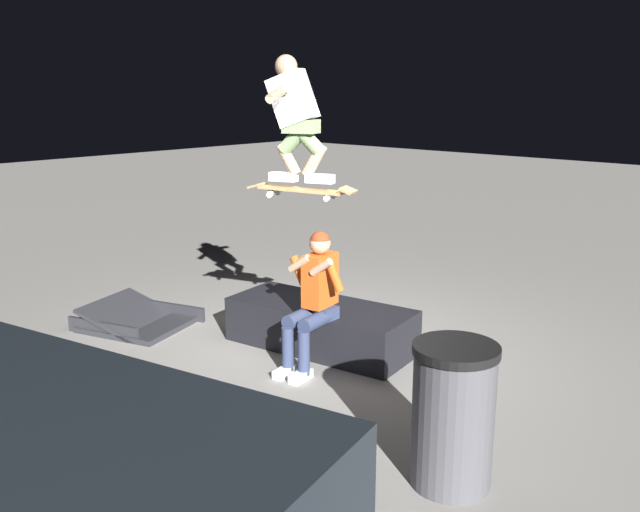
{
  "coord_description": "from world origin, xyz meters",
  "views": [
    {
      "loc": [
        -4.26,
        4.67,
        2.57
      ],
      "look_at": [
        -0.19,
        0.15,
        1.06
      ],
      "focal_mm": 37.92,
      "sensor_mm": 36.0,
      "label": 1
    }
  ],
  "objects_px": {
    "person_sitting_on_ledge": "(314,294)",
    "skateboard": "(302,190)",
    "trash_bin": "(453,415)",
    "ledge_box_main": "(321,326)",
    "kicker_ramp": "(138,321)",
    "skater_airborne": "(295,113)"
  },
  "relations": [
    {
      "from": "person_sitting_on_ledge",
      "to": "ledge_box_main",
      "type": "bearing_deg",
      "value": -55.44
    },
    {
      "from": "person_sitting_on_ledge",
      "to": "trash_bin",
      "type": "relative_size",
      "value": 1.32
    },
    {
      "from": "ledge_box_main",
      "to": "skater_airborne",
      "type": "distance_m",
      "value": 2.16
    },
    {
      "from": "skateboard",
      "to": "kicker_ramp",
      "type": "xyz_separation_m",
      "value": [
        2.02,
        0.52,
        -1.61
      ]
    },
    {
      "from": "skateboard",
      "to": "skater_airborne",
      "type": "height_order",
      "value": "skater_airborne"
    },
    {
      "from": "trash_bin",
      "to": "ledge_box_main",
      "type": "bearing_deg",
      "value": -28.51
    },
    {
      "from": "skater_airborne",
      "to": "ledge_box_main",
      "type": "bearing_deg",
      "value": -82.22
    },
    {
      "from": "person_sitting_on_ledge",
      "to": "trash_bin",
      "type": "height_order",
      "value": "person_sitting_on_ledge"
    },
    {
      "from": "ledge_box_main",
      "to": "kicker_ramp",
      "type": "xyz_separation_m",
      "value": [
        1.91,
        0.9,
        -0.17
      ]
    },
    {
      "from": "skateboard",
      "to": "person_sitting_on_ledge",
      "type": "bearing_deg",
      "value": 172.72
    },
    {
      "from": "skater_airborne",
      "to": "trash_bin",
      "type": "bearing_deg",
      "value": 159.34
    },
    {
      "from": "skateboard",
      "to": "trash_bin",
      "type": "xyz_separation_m",
      "value": [
        -2.17,
        0.86,
        -1.17
      ]
    },
    {
      "from": "ledge_box_main",
      "to": "trash_bin",
      "type": "distance_m",
      "value": 2.61
    },
    {
      "from": "kicker_ramp",
      "to": "person_sitting_on_ledge",
      "type": "bearing_deg",
      "value": -167.1
    },
    {
      "from": "person_sitting_on_ledge",
      "to": "skateboard",
      "type": "relative_size",
      "value": 1.26
    },
    {
      "from": "person_sitting_on_ledge",
      "to": "skater_airborne",
      "type": "xyz_separation_m",
      "value": [
        0.22,
        -0.0,
        1.64
      ]
    },
    {
      "from": "person_sitting_on_ledge",
      "to": "skateboard",
      "type": "bearing_deg",
      "value": -7.28
    },
    {
      "from": "skateboard",
      "to": "kicker_ramp",
      "type": "distance_m",
      "value": 2.64
    },
    {
      "from": "person_sitting_on_ledge",
      "to": "skater_airborne",
      "type": "height_order",
      "value": "skater_airborne"
    },
    {
      "from": "ledge_box_main",
      "to": "skateboard",
      "type": "height_order",
      "value": "skateboard"
    },
    {
      "from": "kicker_ramp",
      "to": "trash_bin",
      "type": "relative_size",
      "value": 1.28
    },
    {
      "from": "kicker_ramp",
      "to": "skateboard",
      "type": "bearing_deg",
      "value": -165.5
    }
  ]
}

